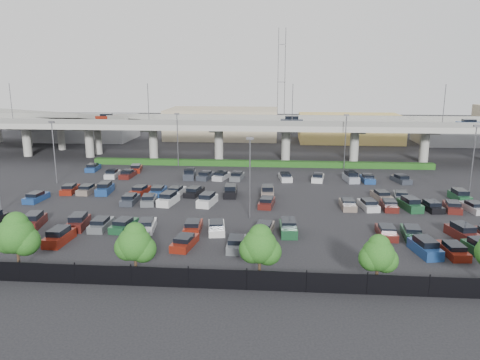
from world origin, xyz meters
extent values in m
plane|color=black|center=(0.00, 0.00, 0.00)|extent=(280.00, 280.00, 0.00)
cube|color=gray|center=(0.00, 32.00, 7.25)|extent=(150.00, 13.00, 1.10)
cube|color=slate|center=(0.00, 25.75, 8.30)|extent=(150.00, 0.50, 1.00)
cube|color=slate|center=(0.00, 38.25, 8.30)|extent=(150.00, 0.50, 1.00)
cylinder|color=gray|center=(-51.00, 32.00, 3.35)|extent=(1.80, 1.80, 6.70)
cube|color=slate|center=(-51.00, 32.00, 6.50)|extent=(2.60, 9.75, 0.50)
cylinder|color=gray|center=(-37.00, 32.00, 3.35)|extent=(1.80, 1.80, 6.70)
cube|color=slate|center=(-37.00, 32.00, 6.50)|extent=(2.60, 9.75, 0.50)
cylinder|color=gray|center=(-23.00, 32.00, 3.35)|extent=(1.80, 1.80, 6.70)
cube|color=slate|center=(-23.00, 32.00, 6.50)|extent=(2.60, 9.75, 0.50)
cylinder|color=gray|center=(-9.00, 32.00, 3.35)|extent=(1.80, 1.80, 6.70)
cube|color=slate|center=(-9.00, 32.00, 6.50)|extent=(2.60, 9.75, 0.50)
cylinder|color=gray|center=(5.00, 32.00, 3.35)|extent=(1.80, 1.80, 6.70)
cube|color=slate|center=(5.00, 32.00, 6.50)|extent=(2.60, 9.75, 0.50)
cylinder|color=gray|center=(19.00, 32.00, 3.35)|extent=(1.80, 1.80, 6.70)
cube|color=slate|center=(19.00, 32.00, 6.50)|extent=(2.60, 9.75, 0.50)
cylinder|color=gray|center=(33.00, 32.00, 3.35)|extent=(1.80, 1.80, 6.70)
cube|color=slate|center=(33.00, 32.00, 6.50)|extent=(2.60, 9.75, 0.50)
cube|color=maroon|center=(-34.00, 35.00, 8.21)|extent=(4.40, 1.82, 0.82)
cube|color=black|center=(-34.00, 35.00, 8.84)|extent=(2.30, 1.60, 0.50)
cube|color=#2D323B|center=(6.00, 29.00, 8.32)|extent=(4.40, 1.82, 1.05)
cube|color=black|center=(6.00, 29.00, 9.14)|extent=(2.60, 1.60, 0.65)
cube|color=navy|center=(40.00, 29.00, 8.21)|extent=(4.40, 1.82, 0.82)
cube|color=black|center=(40.00, 29.00, 8.84)|extent=(2.30, 1.60, 0.50)
cylinder|color=#4F4F54|center=(-50.00, 25.90, 11.80)|extent=(0.14, 0.14, 8.00)
cylinder|color=#4F4F54|center=(-22.00, 25.90, 11.80)|extent=(0.14, 0.14, 8.00)
cylinder|color=#4F4F54|center=(6.00, 25.90, 11.80)|extent=(0.14, 0.14, 8.00)
cylinder|color=#4F4F54|center=(34.00, 25.90, 11.80)|extent=(0.14, 0.14, 8.00)
cube|color=gray|center=(-52.00, 43.00, 7.25)|extent=(50.93, 30.13, 1.10)
cube|color=slate|center=(-52.00, 43.00, 8.30)|extent=(47.34, 22.43, 1.00)
cylinder|color=gray|center=(-58.34, 45.96, 3.35)|extent=(1.60, 1.60, 6.70)
cylinder|color=gray|center=(-47.47, 40.89, 3.35)|extent=(1.60, 1.60, 6.70)
cylinder|color=gray|center=(-36.59, 35.82, 3.35)|extent=(1.60, 1.60, 6.70)
cube|color=#113A11|center=(0.00, 25.00, 0.55)|extent=(66.00, 1.60, 1.10)
cube|color=black|center=(0.00, -28.00, 0.90)|extent=(70.00, 0.06, 1.80)
cylinder|color=black|center=(-19.00, -28.00, 1.00)|extent=(0.10, 0.10, 2.00)
cylinder|color=black|center=(-14.00, -28.00, 1.00)|extent=(0.10, 0.10, 2.00)
cylinder|color=black|center=(-9.00, -28.00, 1.00)|extent=(0.10, 0.10, 2.00)
cylinder|color=black|center=(-4.00, -28.00, 1.00)|extent=(0.10, 0.10, 2.00)
cylinder|color=black|center=(1.00, -28.00, 1.00)|extent=(0.10, 0.10, 2.00)
cylinder|color=black|center=(6.00, -28.00, 1.00)|extent=(0.10, 0.10, 2.00)
cylinder|color=black|center=(11.00, -28.00, 1.00)|extent=(0.10, 0.10, 2.00)
cylinder|color=black|center=(16.00, -28.00, 1.00)|extent=(0.10, 0.10, 2.00)
cylinder|color=#332316|center=(-20.00, -26.45, 1.09)|extent=(0.26, 0.26, 2.18)
sphere|color=#154B14|center=(-20.00, -26.45, 3.76)|extent=(3.39, 3.39, 3.39)
sphere|color=#154B14|center=(-19.21, -26.35, 3.15)|extent=(2.67, 2.67, 2.67)
sphere|color=#154B14|center=(-20.67, -26.53, 3.39)|extent=(2.67, 2.67, 2.67)
sphere|color=#154B14|center=(-19.96, -26.33, 4.73)|extent=(2.30, 2.30, 2.30)
cylinder|color=#332316|center=(-9.00, -26.67, 0.98)|extent=(0.26, 0.26, 1.96)
sphere|color=#154B14|center=(-9.00, -26.67, 3.37)|extent=(3.04, 3.04, 3.04)
sphere|color=#154B14|center=(-8.29, -26.57, 2.82)|extent=(2.39, 2.39, 2.39)
sphere|color=#154B14|center=(-9.60, -26.75, 3.04)|extent=(2.39, 2.39, 2.39)
sphere|color=#154B14|center=(-8.96, -26.55, 4.24)|extent=(2.06, 2.06, 2.06)
cylinder|color=#332316|center=(2.00, -26.39, 0.99)|extent=(0.26, 0.26, 1.97)
sphere|color=#154B14|center=(2.00, -26.39, 3.39)|extent=(3.07, 3.07, 3.07)
sphere|color=#154B14|center=(2.71, -26.29, 2.85)|extent=(2.41, 2.41, 2.41)
sphere|color=#154B14|center=(1.40, -26.47, 3.07)|extent=(2.41, 2.41, 2.41)
sphere|color=#154B14|center=(2.04, -26.27, 4.27)|extent=(2.08, 2.08, 2.08)
cylinder|color=#332316|center=(12.00, -26.82, 0.90)|extent=(0.26, 0.26, 1.80)
sphere|color=#154B14|center=(12.00, -26.82, 3.09)|extent=(2.79, 2.79, 2.79)
sphere|color=#154B14|center=(12.65, -26.72, 2.59)|extent=(2.19, 2.19, 2.19)
sphere|color=#154B14|center=(11.45, -26.90, 2.79)|extent=(2.19, 2.19, 2.19)
sphere|color=#154B14|center=(12.04, -26.70, 3.89)|extent=(1.89, 1.89, 1.89)
cube|color=maroon|center=(-20.00, -18.50, 0.53)|extent=(1.99, 4.47, 1.05)
cube|color=black|center=(-20.00, -18.50, 1.34)|extent=(1.70, 2.66, 0.65)
cube|color=gray|center=(-11.75, -18.50, 0.41)|extent=(2.26, 4.56, 0.82)
cube|color=black|center=(-11.75, -18.70, 1.04)|extent=(1.83, 2.45, 0.50)
cube|color=maroon|center=(-6.25, -18.50, 0.41)|extent=(2.45, 4.62, 0.82)
cube|color=black|center=(-6.25, -18.70, 1.04)|extent=(1.93, 2.51, 0.50)
cube|color=#565A5D|center=(-0.75, -18.50, 0.41)|extent=(1.87, 4.42, 0.82)
cube|color=black|center=(-0.75, -18.70, 1.04)|extent=(1.63, 2.32, 0.50)
cube|color=silver|center=(2.00, -18.50, 0.53)|extent=(2.32, 4.58, 1.05)
cube|color=black|center=(2.00, -18.50, 1.34)|extent=(1.89, 2.77, 0.65)
cube|color=navy|center=(18.50, -18.50, 0.53)|extent=(2.61, 4.66, 1.05)
cube|color=black|center=(18.50, -18.50, 1.34)|extent=(2.06, 2.85, 0.65)
cube|color=maroon|center=(21.25, -18.50, 0.41)|extent=(2.22, 4.55, 0.82)
cube|color=black|center=(21.25, -18.70, 1.04)|extent=(1.81, 2.44, 0.50)
cube|color=#4A1713|center=(-25.50, -13.50, 0.53)|extent=(2.50, 4.63, 1.05)
cube|color=black|center=(-25.50, -13.50, 1.34)|extent=(2.00, 2.82, 0.65)
cube|color=#4A1713|center=(-20.00, -13.50, 0.53)|extent=(2.35, 4.59, 1.05)
cube|color=black|center=(-20.00, -13.50, 1.34)|extent=(1.91, 2.78, 0.65)
cube|color=#565A5D|center=(-17.25, -13.50, 0.41)|extent=(1.88, 4.42, 0.82)
cube|color=black|center=(-17.25, -13.70, 1.04)|extent=(1.63, 2.32, 0.50)
cube|color=#194627|center=(-14.50, -13.50, 0.41)|extent=(2.42, 4.61, 0.82)
cube|color=black|center=(-14.50, -13.70, 1.04)|extent=(1.91, 2.50, 0.50)
cube|color=silver|center=(-11.75, -13.50, 0.41)|extent=(2.36, 4.59, 0.82)
cube|color=black|center=(-11.75, -13.70, 1.04)|extent=(1.88, 2.48, 0.50)
cube|color=maroon|center=(-6.25, -13.50, 0.41)|extent=(2.05, 4.49, 0.82)
cube|color=black|center=(-6.25, -13.70, 1.04)|extent=(1.72, 2.38, 0.50)
cube|color=silver|center=(-3.50, -13.50, 0.41)|extent=(2.45, 4.62, 0.82)
cube|color=black|center=(-3.50, -13.70, 1.04)|extent=(1.92, 2.51, 0.50)
cube|color=#726459|center=(2.00, -13.50, 0.41)|extent=(2.39, 4.60, 0.82)
cube|color=black|center=(2.00, -13.70, 1.04)|extent=(1.89, 2.49, 0.50)
cube|color=#194627|center=(4.75, -13.50, 0.53)|extent=(2.07, 4.50, 1.05)
cube|color=black|center=(4.75, -13.50, 1.34)|extent=(1.75, 2.69, 0.65)
cube|color=#4A1713|center=(15.75, -13.50, 0.41)|extent=(1.91, 4.44, 0.82)
cube|color=black|center=(15.75, -13.70, 1.04)|extent=(1.65, 2.33, 0.50)
cube|color=#194627|center=(18.50, -13.50, 0.41)|extent=(2.23, 4.55, 0.82)
cube|color=black|center=(18.50, -13.70, 1.04)|extent=(1.81, 2.44, 0.50)
cube|color=#4A1713|center=(24.00, -13.50, 0.53)|extent=(2.75, 4.69, 1.05)
cube|color=black|center=(24.00, -13.50, 1.34)|extent=(2.14, 2.89, 0.65)
cube|color=navy|center=(-31.00, -2.50, 0.41)|extent=(2.07, 4.50, 0.82)
cube|color=black|center=(-31.00, -2.70, 1.04)|extent=(1.73, 2.39, 0.50)
cube|color=#2D323B|center=(-17.25, -2.50, 0.41)|extent=(1.92, 4.44, 0.82)
cube|color=black|center=(-17.25, -2.70, 1.04)|extent=(1.66, 2.34, 0.50)
cube|color=#565A5D|center=(-14.50, -2.50, 0.41)|extent=(2.36, 4.59, 0.82)
cube|color=black|center=(-14.50, -2.70, 1.04)|extent=(1.88, 2.48, 0.50)
cube|color=silver|center=(-11.75, -2.50, 0.53)|extent=(2.51, 4.64, 1.05)
cube|color=black|center=(-11.75, -2.50, 1.34)|extent=(2.00, 2.83, 0.65)
cube|color=silver|center=(-6.25, -2.50, 0.53)|extent=(2.55, 4.65, 1.05)
cube|color=black|center=(-6.25, -2.50, 1.34)|extent=(2.02, 2.84, 0.65)
cube|color=#4A1713|center=(2.00, -2.50, 0.41)|extent=(2.33, 4.59, 0.82)
cube|color=black|center=(2.00, -2.70, 1.04)|extent=(1.87, 2.48, 0.50)
cube|color=#726459|center=(13.00, -2.50, 0.41)|extent=(1.90, 4.43, 0.82)
cube|color=black|center=(13.00, -2.70, 1.04)|extent=(1.64, 2.33, 0.50)
cube|color=silver|center=(15.75, -2.50, 0.41)|extent=(2.44, 4.62, 0.82)
cube|color=black|center=(15.75, -2.70, 1.04)|extent=(1.92, 2.51, 0.50)
cube|color=#4A1713|center=(18.50, -2.50, 0.41)|extent=(2.00, 4.47, 0.82)
cube|color=black|center=(18.50, -2.70, 1.04)|extent=(1.70, 2.36, 0.50)
cube|color=#194627|center=(21.25, -2.50, 0.53)|extent=(2.64, 4.67, 1.05)
cube|color=black|center=(21.25, -2.50, 1.34)|extent=(2.07, 2.86, 0.65)
cube|color=black|center=(24.00, -2.50, 0.41)|extent=(2.46, 4.62, 0.82)
cube|color=black|center=(24.00, -2.70, 1.04)|extent=(1.93, 2.52, 0.50)
cube|color=#4A1713|center=(26.75, -2.50, 0.41)|extent=(2.47, 4.63, 0.82)
cube|color=black|center=(26.75, -2.70, 1.04)|extent=(1.93, 2.52, 0.50)
cube|color=#AEADB2|center=(29.50, -2.50, 0.41)|extent=(2.50, 4.64, 0.82)
cube|color=black|center=(29.50, -2.70, 1.04)|extent=(1.95, 2.53, 0.50)
cube|color=maroon|center=(-28.25, 2.50, 0.41)|extent=(2.27, 4.56, 0.82)
cube|color=black|center=(-28.25, 2.30, 1.04)|extent=(1.83, 2.45, 0.50)
cube|color=#726459|center=(-25.50, 2.50, 0.41)|extent=(1.94, 4.45, 0.82)
cube|color=black|center=(-25.50, 2.30, 1.04)|extent=(1.66, 2.34, 0.50)
cube|color=navy|center=(-22.75, 2.50, 0.53)|extent=(2.14, 4.52, 1.05)
cube|color=black|center=(-22.75, 2.50, 1.34)|extent=(1.79, 2.71, 0.65)
cube|color=maroon|center=(-17.25, 2.50, 0.41)|extent=(2.33, 4.58, 0.82)
cube|color=black|center=(-17.25, 2.30, 1.04)|extent=(1.86, 2.47, 0.50)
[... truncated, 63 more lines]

